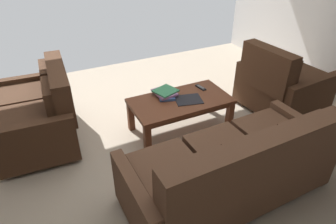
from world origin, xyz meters
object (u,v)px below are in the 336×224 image
loveseat_near (39,112)px  loose_magazine (188,100)px  sofa_main (233,169)px  coffee_table (180,104)px  book_stack (165,93)px  armchair_side (280,85)px  tv_remote (201,88)px

loveseat_near → loose_magazine: size_ratio=4.14×
sofa_main → coffee_table: bearing=-95.2°
loveseat_near → book_stack: bearing=164.9°
sofa_main → coffee_table: 1.16m
sofa_main → armchair_side: armchair_side is taller
sofa_main → coffee_table: (-0.11, -1.16, -0.01)m
loveseat_near → coffee_table: (-1.50, 0.53, -0.01)m
tv_remote → coffee_table: bearing=21.3°
loose_magazine → armchair_side: bearing=-81.3°
loveseat_near → loose_magazine: bearing=160.0°
sofa_main → tv_remote: 1.38m
book_stack → armchair_side: bearing=168.0°
coffee_table → loose_magazine: bearing=149.4°
book_stack → tv_remote: size_ratio=1.91×
armchair_side → book_stack: bearing=-12.0°
armchair_side → loose_magazine: 1.31m
loveseat_near → book_stack: size_ratio=3.97×
coffee_table → tv_remote: 0.39m
loveseat_near → tv_remote: (-1.86, 0.39, 0.07)m
sofa_main → tv_remote: bearing=-109.5°
armchair_side → coffee_table: bearing=-6.7°
coffee_table → loose_magazine: size_ratio=3.82×
loveseat_near → armchair_side: (-2.89, 0.69, 0.01)m
loose_magazine → book_stack: bearing=57.7°
loveseat_near → book_stack: loveseat_near is taller
loveseat_near → loose_magazine: loveseat_near is taller
coffee_table → armchair_side: size_ratio=1.16×
sofa_main → tv_remote: size_ratio=11.33×
armchair_side → tv_remote: armchair_side is taller
sofa_main → loveseat_near: 2.19m
armchair_side → loose_magazine: bearing=-5.1°
tv_remote → sofa_main: bearing=70.5°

